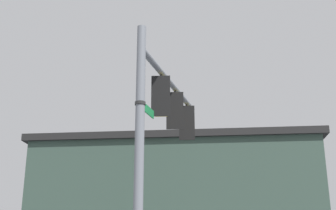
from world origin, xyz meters
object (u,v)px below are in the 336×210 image
(traffic_light_nearest_pole, at_px, (161,98))
(traffic_light_mid_inner, at_px, (175,112))
(traffic_light_mid_outer, at_px, (187,124))
(street_name_sign, at_px, (144,107))

(traffic_light_nearest_pole, xyz_separation_m, traffic_light_mid_inner, (0.36, 1.42, 0.00))
(traffic_light_mid_inner, bearing_deg, traffic_light_mid_outer, 75.85)
(traffic_light_mid_outer, height_order, street_name_sign, traffic_light_mid_outer)
(traffic_light_mid_inner, relative_size, traffic_light_mid_outer, 1.00)
(traffic_light_nearest_pole, bearing_deg, street_name_sign, -103.94)
(traffic_light_nearest_pole, height_order, traffic_light_mid_inner, same)
(street_name_sign, bearing_deg, traffic_light_mid_outer, 75.92)
(traffic_light_nearest_pole, relative_size, street_name_sign, 1.16)
(traffic_light_mid_inner, xyz_separation_m, street_name_sign, (-0.70, -2.79, -0.72))
(street_name_sign, bearing_deg, traffic_light_mid_inner, 75.95)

